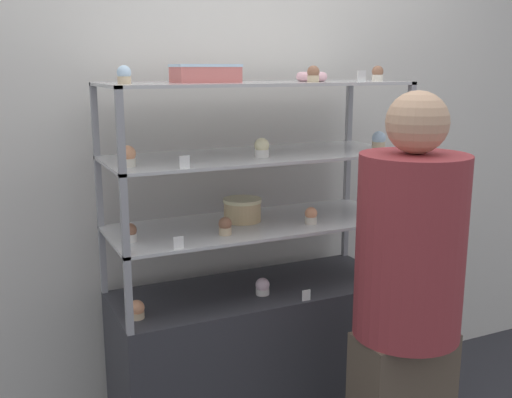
# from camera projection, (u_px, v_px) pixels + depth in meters

# --- Properties ---
(back_wall) EXTENTS (8.00, 0.05, 2.60)m
(back_wall) POSITION_uv_depth(u_px,v_px,m) (221.00, 137.00, 2.70)
(back_wall) COLOR silver
(back_wall) RESTS_ON ground_plane
(display_base) EXTENTS (1.19, 0.46, 0.71)m
(display_base) POSITION_uv_depth(u_px,v_px,m) (256.00, 366.00, 2.57)
(display_base) COLOR #333338
(display_base) RESTS_ON ground_plane
(display_riser_lower) EXTENTS (1.19, 0.46, 0.28)m
(display_riser_lower) POSITION_uv_depth(u_px,v_px,m) (256.00, 227.00, 2.44)
(display_riser_lower) COLOR #99999E
(display_riser_lower) RESTS_ON display_base
(display_riser_middle) EXTENTS (1.19, 0.46, 0.28)m
(display_riser_middle) POSITION_uv_depth(u_px,v_px,m) (256.00, 159.00, 2.38)
(display_riser_middle) COLOR #99999E
(display_riser_middle) RESTS_ON display_riser_lower
(display_riser_upper) EXTENTS (1.19, 0.46, 0.28)m
(display_riser_upper) POSITION_uv_depth(u_px,v_px,m) (256.00, 87.00, 2.32)
(display_riser_upper) COLOR #99999E
(display_riser_upper) RESTS_ON display_riser_middle
(layer_cake_centerpiece) EXTENTS (0.16, 0.16, 0.09)m
(layer_cake_centerpiece) POSITION_uv_depth(u_px,v_px,m) (242.00, 210.00, 2.45)
(layer_cake_centerpiece) COLOR #DBBC84
(layer_cake_centerpiece) RESTS_ON display_riser_lower
(sheet_cake_frosted) EXTENTS (0.24, 0.15, 0.07)m
(sheet_cake_frosted) POSITION_uv_depth(u_px,v_px,m) (205.00, 73.00, 2.23)
(sheet_cake_frosted) COLOR #C66660
(sheet_cake_frosted) RESTS_ON display_riser_upper
(cupcake_0) EXTENTS (0.06, 0.06, 0.07)m
(cupcake_0) POSITION_uv_depth(u_px,v_px,m) (137.00, 310.00, 2.18)
(cupcake_0) COLOR #CCB28C
(cupcake_0) RESTS_ON display_base
(cupcake_1) EXTENTS (0.06, 0.06, 0.07)m
(cupcake_1) POSITION_uv_depth(u_px,v_px,m) (263.00, 287.00, 2.41)
(cupcake_1) COLOR white
(cupcake_1) RESTS_ON display_base
(cupcake_2) EXTENTS (0.06, 0.06, 0.07)m
(cupcake_2) POSITION_uv_depth(u_px,v_px,m) (372.00, 267.00, 2.65)
(cupcake_2) COLOR beige
(cupcake_2) RESTS_ON display_base
(price_tag_0) EXTENTS (0.04, 0.00, 0.04)m
(price_tag_0) POSITION_uv_depth(u_px,v_px,m) (306.00, 295.00, 2.35)
(price_tag_0) COLOR white
(price_tag_0) RESTS_ON display_base
(cupcake_3) EXTENTS (0.05, 0.05, 0.07)m
(cupcake_3) POSITION_uv_depth(u_px,v_px,m) (130.00, 233.00, 2.16)
(cupcake_3) COLOR white
(cupcake_3) RESTS_ON display_riser_lower
(cupcake_4) EXTENTS (0.05, 0.05, 0.07)m
(cupcake_4) POSITION_uv_depth(u_px,v_px,m) (225.00, 226.00, 2.25)
(cupcake_4) COLOR #CCB28C
(cupcake_4) RESTS_ON display_riser_lower
(cupcake_5) EXTENTS (0.05, 0.05, 0.07)m
(cupcake_5) POSITION_uv_depth(u_px,v_px,m) (311.00, 216.00, 2.41)
(cupcake_5) COLOR beige
(cupcake_5) RESTS_ON display_riser_lower
(cupcake_6) EXTENTS (0.05, 0.05, 0.07)m
(cupcake_6) POSITION_uv_depth(u_px,v_px,m) (378.00, 206.00, 2.58)
(cupcake_6) COLOR beige
(cupcake_6) RESTS_ON display_riser_lower
(price_tag_1) EXTENTS (0.04, 0.00, 0.04)m
(price_tag_1) POSITION_uv_depth(u_px,v_px,m) (179.00, 243.00, 2.08)
(price_tag_1) COLOR white
(price_tag_1) RESTS_ON display_riser_lower
(cupcake_7) EXTENTS (0.06, 0.06, 0.07)m
(cupcake_7) POSITION_uv_depth(u_px,v_px,m) (128.00, 156.00, 2.07)
(cupcake_7) COLOR beige
(cupcake_7) RESTS_ON display_riser_middle
(cupcake_8) EXTENTS (0.06, 0.06, 0.07)m
(cupcake_8) POSITION_uv_depth(u_px,v_px,m) (262.00, 148.00, 2.29)
(cupcake_8) COLOR white
(cupcake_8) RESTS_ON display_riser_middle
(cupcake_9) EXTENTS (0.06, 0.06, 0.07)m
(cupcake_9) POSITION_uv_depth(u_px,v_px,m) (379.00, 140.00, 2.53)
(cupcake_9) COLOR #CCB28C
(cupcake_9) RESTS_ON display_riser_middle
(price_tag_2) EXTENTS (0.04, 0.00, 0.04)m
(price_tag_2) POSITION_uv_depth(u_px,v_px,m) (185.00, 162.00, 2.03)
(price_tag_2) COLOR white
(price_tag_2) RESTS_ON display_riser_middle
(cupcake_10) EXTENTS (0.05, 0.05, 0.06)m
(cupcake_10) POSITION_uv_depth(u_px,v_px,m) (124.00, 75.00, 2.02)
(cupcake_10) COLOR #CCB28C
(cupcake_10) RESTS_ON display_riser_upper
(cupcake_11) EXTENTS (0.05, 0.05, 0.06)m
(cupcake_11) POSITION_uv_depth(u_px,v_px,m) (313.00, 74.00, 2.28)
(cupcake_11) COLOR #CCB28C
(cupcake_11) RESTS_ON display_riser_upper
(cupcake_12) EXTENTS (0.05, 0.05, 0.06)m
(cupcake_12) POSITION_uv_depth(u_px,v_px,m) (378.00, 74.00, 2.47)
(cupcake_12) COLOR beige
(cupcake_12) RESTS_ON display_riser_upper
(price_tag_3) EXTENTS (0.04, 0.00, 0.04)m
(price_tag_3) POSITION_uv_depth(u_px,v_px,m) (362.00, 76.00, 2.26)
(price_tag_3) COLOR white
(price_tag_3) RESTS_ON display_riser_upper
(donut_glazed) EXTENTS (0.13, 0.13, 0.04)m
(donut_glazed) POSITION_uv_depth(u_px,v_px,m) (312.00, 77.00, 2.41)
(donut_glazed) COLOR #EFB2BC
(donut_glazed) RESTS_ON display_riser_upper
(customer_figure) EXTENTS (0.36, 0.36, 1.54)m
(customer_figure) POSITION_uv_depth(u_px,v_px,m) (407.00, 305.00, 2.03)
(customer_figure) COLOR brown
(customer_figure) RESTS_ON ground_plane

